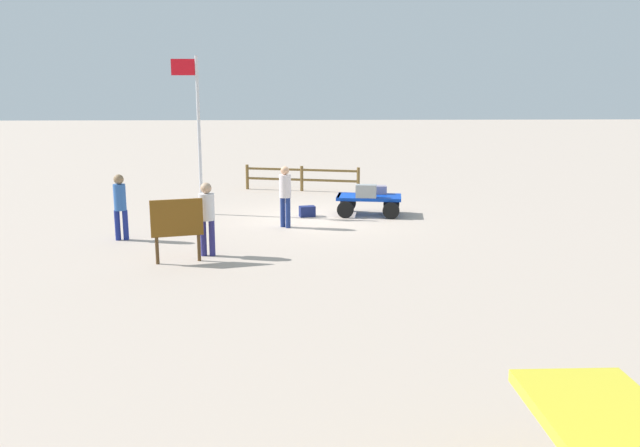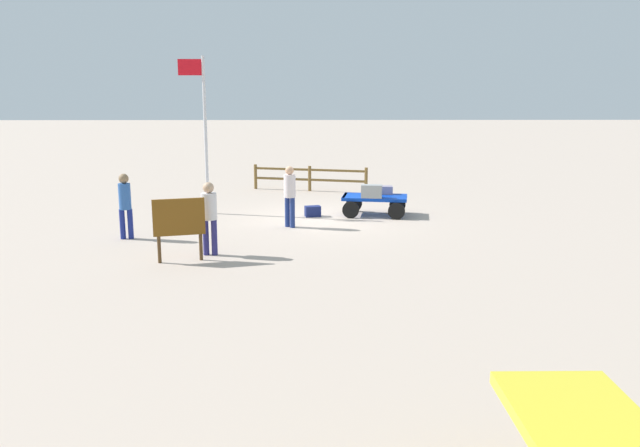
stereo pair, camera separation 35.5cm
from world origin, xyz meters
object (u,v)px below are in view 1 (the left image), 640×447
suitcase_dark (366,191)px  suitcase_grey (377,190)px  suitcase_maroon (307,211)px  signboard (177,222)px  worker_lead (207,212)px  flagpole (196,125)px  worker_trailing (285,192)px  luggage_cart (368,201)px  worker_supervisor (120,202)px

suitcase_dark → suitcase_grey: size_ratio=1.10×
suitcase_grey → suitcase_maroon: (2.21, 0.56, -0.57)m
suitcase_dark → signboard: (4.80, 5.05, 0.14)m
worker_lead → signboard: 0.83m
worker_lead → signboard: size_ratio=1.20×
suitcase_grey → flagpole: flagpole is taller
suitcase_dark → worker_trailing: worker_trailing is taller
suitcase_maroon → signboard: bearing=60.0°
luggage_cart → worker_lead: bearing=48.2°
suitcase_maroon → signboard: (3.02, 5.23, 0.78)m
suitcase_dark → signboard: bearing=46.4°
flagpole → worker_lead: bearing=100.3°
worker_lead → worker_supervisor: bearing=-34.9°
luggage_cart → flagpole: 5.77m
worker_lead → suitcase_dark: bearing=-133.3°
suitcase_dark → signboard: signboard is taller
suitcase_maroon → worker_supervisor: (4.87, 2.94, 0.83)m
suitcase_grey → suitcase_maroon: bearing=14.1°
suitcase_dark → worker_supervisor: worker_supervisor is taller
suitcase_dark → luggage_cart: bearing=-107.1°
worker_lead → flagpole: 5.56m
suitcase_grey → suitcase_maroon: 2.35m
signboard → worker_supervisor: bearing=-50.9°
luggage_cart → suitcase_dark: suitcase_dark is taller
suitcase_dark → suitcase_maroon: (1.79, -0.18, -0.65)m
worker_trailing → worker_supervisor: worker_trailing is taller
suitcase_maroon → signboard: 6.08m
suitcase_grey → worker_trailing: size_ratio=0.35×
luggage_cart → worker_trailing: (2.54, 1.73, 0.57)m
suitcase_maroon → worker_trailing: 1.88m
suitcase_dark → worker_trailing: bearing=29.2°
luggage_cart → suitcase_maroon: (1.90, 0.19, -0.29)m
suitcase_grey → worker_trailing: (2.86, 2.09, 0.28)m
luggage_cart → suitcase_maroon: 1.93m
flagpole → signboard: (-0.35, 5.78, -1.83)m
suitcase_grey → signboard: size_ratio=0.42×
suitcase_grey → worker_supervisor: bearing=26.2°
suitcase_dark → suitcase_maroon: suitcase_dark is taller
luggage_cart → worker_trailing: 3.13m
worker_lead → signboard: worker_lead is taller
suitcase_maroon → worker_lead: (2.42, 4.65, 0.88)m
worker_supervisor → luggage_cart: bearing=-155.2°
worker_lead → flagpole: flagpole is taller
worker_trailing → suitcase_dark: bearing=-150.8°
suitcase_dark → worker_lead: 6.14m
suitcase_grey → signboard: bearing=47.9°
luggage_cart → suitcase_maroon: luggage_cart is taller
worker_trailing → suitcase_maroon: bearing=-112.8°
worker_supervisor → flagpole: (-1.51, -3.49, 1.78)m
suitcase_grey → worker_lead: worker_lead is taller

